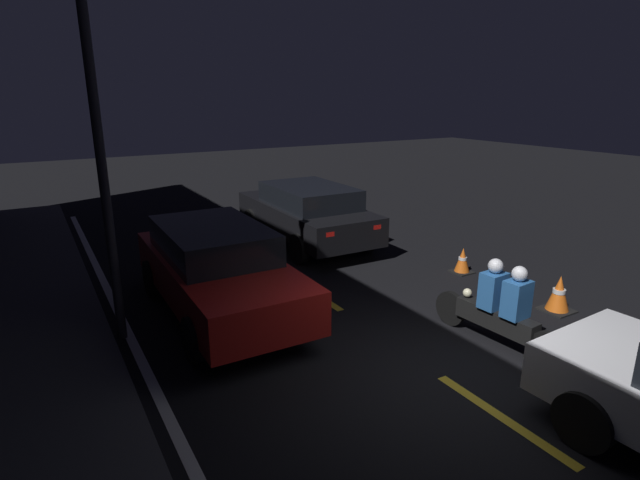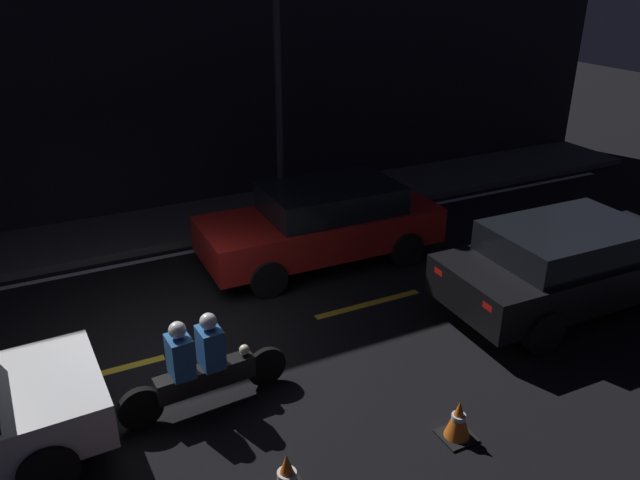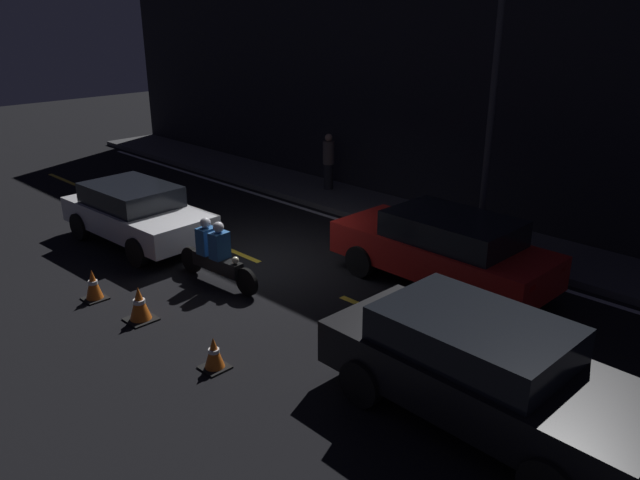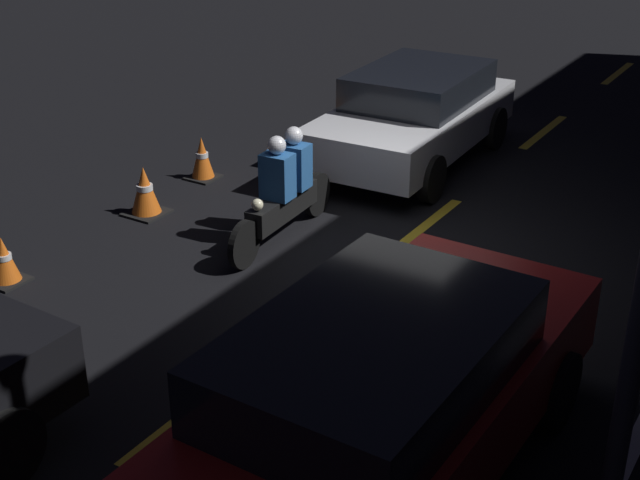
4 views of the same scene
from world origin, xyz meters
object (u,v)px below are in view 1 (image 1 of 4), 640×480
(van_black, at_px, (306,212))
(street_lamp, at_px, (97,126))
(motorcycle, at_px, (501,308))
(traffic_cone_mid, at_px, (559,294))
(taxi_red, at_px, (217,267))
(traffic_cone_far, at_px, (463,261))

(van_black, relative_size, street_lamp, 0.79)
(motorcycle, bearing_deg, van_black, -5.43)
(van_black, distance_m, street_lamp, 6.33)
(motorcycle, bearing_deg, traffic_cone_mid, -83.33)
(motorcycle, xyz_separation_m, traffic_cone_mid, (0.36, -1.95, -0.31))
(traffic_cone_mid, bearing_deg, motorcycle, 100.38)
(van_black, bearing_deg, street_lamp, 122.62)
(van_black, xyz_separation_m, motorcycle, (-6.23, 0.19, -0.18))
(traffic_cone_mid, distance_m, street_lamp, 7.88)
(van_black, relative_size, motorcycle, 1.98)
(motorcycle, bearing_deg, street_lamp, 52.76)
(taxi_red, bearing_deg, street_lamp, -83.39)
(street_lamp, bearing_deg, taxi_red, -84.21)
(traffic_cone_mid, bearing_deg, street_lamp, 67.28)
(traffic_cone_mid, xyz_separation_m, traffic_cone_far, (2.27, -0.02, -0.05))
(traffic_cone_far, bearing_deg, van_black, 26.24)
(traffic_cone_mid, bearing_deg, van_black, 16.69)
(van_black, height_order, traffic_cone_far, van_black)
(van_black, relative_size, traffic_cone_far, 8.36)
(taxi_red, height_order, van_black, taxi_red)
(taxi_red, xyz_separation_m, street_lamp, (-0.17, 1.64, 2.42))
(motorcycle, height_order, street_lamp, street_lamp)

